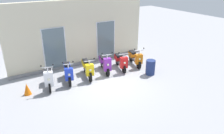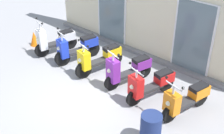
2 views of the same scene
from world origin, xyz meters
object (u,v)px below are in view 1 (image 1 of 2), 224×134
(trash_bin, at_px, (150,67))
(scooter_purple, at_px, (105,63))
(scooter_blue, at_px, (68,72))
(scooter_yellow, at_px, (87,68))
(scooter_white, at_px, (49,77))
(traffic_cone, at_px, (27,89))
(scooter_orange, at_px, (135,58))
(scooter_red, at_px, (121,61))

(trash_bin, bearing_deg, scooter_purple, 141.07)
(scooter_purple, height_order, trash_bin, scooter_purple)
(scooter_blue, height_order, scooter_yellow, scooter_blue)
(scooter_white, height_order, scooter_purple, scooter_white)
(scooter_white, height_order, traffic_cone, scooter_white)
(scooter_blue, height_order, scooter_orange, scooter_blue)
(scooter_white, distance_m, scooter_orange, 4.93)
(scooter_purple, xyz_separation_m, traffic_cone, (-4.02, -0.28, -0.22))
(scooter_blue, relative_size, scooter_purple, 1.01)
(scooter_red, bearing_deg, scooter_orange, 3.90)
(scooter_white, bearing_deg, scooter_blue, 7.89)
(scooter_purple, xyz_separation_m, scooter_orange, (1.93, -0.07, -0.04))
(scooter_purple, relative_size, scooter_orange, 1.02)
(scooter_blue, relative_size, trash_bin, 2.05)
(traffic_cone, xyz_separation_m, trash_bin, (5.87, -1.21, 0.13))
(scooter_yellow, distance_m, scooter_red, 1.95)
(trash_bin, bearing_deg, scooter_red, 125.00)
(scooter_white, bearing_deg, trash_bin, -15.27)
(scooter_blue, distance_m, scooter_purple, 2.05)
(scooter_orange, relative_size, trash_bin, 1.98)
(scooter_white, xyz_separation_m, traffic_cone, (-1.02, -0.11, -0.25))
(scooter_red, bearing_deg, scooter_white, -179.65)
(scooter_yellow, height_order, trash_bin, scooter_yellow)
(scooter_blue, bearing_deg, scooter_orange, -0.55)
(scooter_purple, bearing_deg, scooter_blue, -178.98)
(scooter_blue, xyz_separation_m, trash_bin, (3.90, -1.46, -0.09))
(scooter_white, relative_size, scooter_purple, 0.95)
(scooter_red, relative_size, scooter_orange, 1.02)
(scooter_white, distance_m, scooter_blue, 0.96)
(scooter_white, distance_m, scooter_red, 3.91)
(scooter_yellow, bearing_deg, trash_bin, -26.25)
(scooter_blue, distance_m, scooter_yellow, 1.00)
(scooter_blue, distance_m, scooter_orange, 3.98)
(scooter_blue, distance_m, trash_bin, 4.16)
(scooter_purple, relative_size, scooter_red, 1.01)
(scooter_white, xyz_separation_m, scooter_yellow, (1.96, 0.10, -0.02))
(scooter_yellow, relative_size, trash_bin, 2.15)
(scooter_purple, bearing_deg, scooter_orange, -2.21)
(scooter_orange, bearing_deg, traffic_cone, -178.03)
(trash_bin, bearing_deg, scooter_yellow, 153.75)
(scooter_blue, bearing_deg, scooter_white, -172.11)
(scooter_orange, bearing_deg, trash_bin, -93.27)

